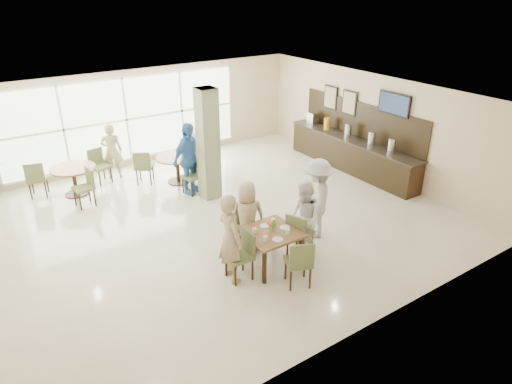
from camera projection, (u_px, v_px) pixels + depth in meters
ground at (220, 219)px, 10.68m from camera, size 10.00×10.00×0.00m
room_shell at (218, 150)px, 9.96m from camera, size 10.00×10.00×10.00m
window_bank at (127, 120)px, 13.18m from camera, size 7.00×0.04×7.00m
column at (208, 145)px, 11.19m from camera, size 0.45×0.45×2.80m
main_table at (270, 235)px, 8.67m from camera, size 1.02×1.02×0.75m
round_table_left at (73, 174)px, 11.65m from camera, size 1.13×1.13×0.75m
round_table_right at (177, 162)px, 12.37m from camera, size 1.13×1.13×0.75m
chairs_main_table at (271, 244)px, 8.75m from camera, size 1.97×2.11×0.95m
chairs_table_left at (74, 177)px, 11.69m from camera, size 2.15×1.78×0.95m
chairs_table_right at (178, 166)px, 12.43m from camera, size 2.16×1.89×0.95m
tabletop_clutter at (272, 229)px, 8.61m from camera, size 0.73×0.75×0.21m
buffet_counter at (352, 152)px, 13.21m from camera, size 0.64×4.70×1.95m
wall_tv at (394, 104)px, 11.82m from camera, size 0.06×1.00×0.58m
framed_art_a at (349, 103)px, 13.15m from camera, size 0.05×0.55×0.70m
framed_art_b at (331, 97)px, 13.75m from camera, size 0.05×0.55×0.70m
teen_left at (230, 238)px, 8.19m from camera, size 0.42×0.63×1.73m
teen_far at (247, 217)px, 9.14m from camera, size 0.83×0.63×1.52m
teen_right at (304, 219)px, 9.05m from camera, size 0.79×0.90×1.55m
teen_standing at (317, 199)px, 9.65m from camera, size 1.25×1.27×1.75m
adult_a at (189, 159)px, 11.60m from camera, size 1.26×1.03×1.88m
adult_b at (206, 145)px, 12.59m from camera, size 0.82×1.77×1.88m
adult_standing at (112, 151)px, 12.57m from camera, size 0.68×0.58×1.57m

